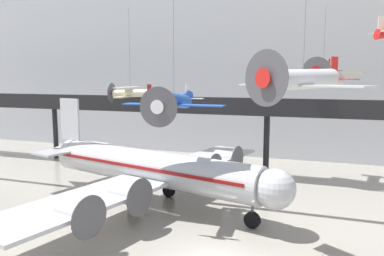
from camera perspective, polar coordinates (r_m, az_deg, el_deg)
hangar_back_wall at (r=55.80m, az=13.23°, el=8.34°), size 140.00×3.00×24.86m
mezzanine_walkway at (r=43.47m, az=11.21°, el=2.43°), size 110.00×3.20×9.37m
airliner_silver_main at (r=34.74m, az=-6.61°, el=-6.07°), size 27.42×31.72×9.42m
suspended_plane_yellow_lowwing at (r=43.82m, az=19.36°, el=8.26°), size 8.42×6.96×8.63m
suspended_plane_blue_trainer at (r=29.72m, az=-2.76°, el=4.19°), size 8.28×6.77×11.23m
suspended_plane_cream_biplane at (r=43.13m, az=-9.41°, el=5.31°), size 5.13×6.28×10.47m
suspended_plane_silver_racer at (r=23.16m, az=16.56°, el=7.06°), size 7.96×7.30×9.31m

